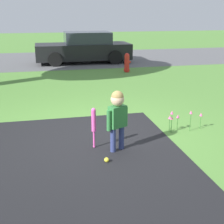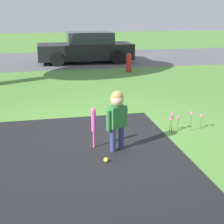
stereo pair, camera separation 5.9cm
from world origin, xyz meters
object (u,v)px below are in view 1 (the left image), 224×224
child (117,113)px  sports_ball (107,160)px  fire_hydrant (127,63)px  parked_car (84,48)px  baseball_bat (94,122)px

child → sports_ball: (-0.26, -0.39, -0.63)m
fire_hydrant → parked_car: 2.98m
baseball_bat → fire_hydrant: 7.06m
child → fire_hydrant: child is taller
sports_ball → parked_car: size_ratio=0.02×
fire_hydrant → parked_car: bearing=115.5°
child → parked_car: (0.74, 9.51, -0.03)m
sports_ball → fire_hydrant: size_ratio=0.11×
child → baseball_bat: 0.46m
baseball_bat → sports_ball: bearing=-80.4°
sports_ball → fire_hydrant: (2.28, 7.22, 0.31)m
baseball_bat → sports_ball: (0.10, -0.58, -0.42)m
child → fire_hydrant: 7.13m
baseball_bat → parked_car: parked_car is taller
child → baseball_bat: (-0.36, 0.19, -0.21)m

